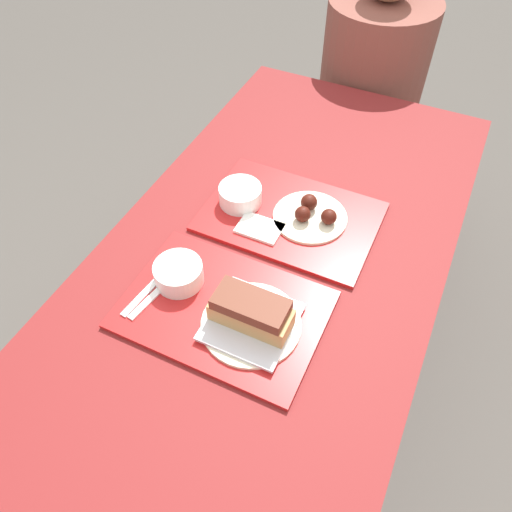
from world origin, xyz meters
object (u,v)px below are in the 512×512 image
(bowl_coleslaw_far, at_px, (240,194))
(person_seated_across, at_px, (374,68))
(bowl_coleslaw_near, at_px, (178,273))
(wings_plate_far, at_px, (311,214))
(tray_near, at_px, (223,310))
(brisket_sandwich_plate, at_px, (251,316))
(tray_far, at_px, (290,217))

(bowl_coleslaw_far, height_order, person_seated_across, person_seated_across)
(bowl_coleslaw_near, height_order, wings_plate_far, same)
(tray_near, distance_m, brisket_sandwich_plate, 0.09)
(wings_plate_far, distance_m, person_seated_across, 0.91)
(tray_far, xyz_separation_m, brisket_sandwich_plate, (0.05, -0.35, 0.04))
(tray_near, relative_size, person_seated_across, 0.62)
(bowl_coleslaw_near, distance_m, wings_plate_far, 0.39)
(tray_near, bearing_deg, bowl_coleslaw_near, 168.47)
(tray_near, height_order, tray_far, same)
(tray_near, xyz_separation_m, brisket_sandwich_plate, (0.08, -0.01, 0.04))
(tray_near, distance_m, bowl_coleslaw_far, 0.35)
(bowl_coleslaw_far, bearing_deg, tray_far, 4.86)
(tray_far, height_order, bowl_coleslaw_far, bowl_coleslaw_far)
(brisket_sandwich_plate, bearing_deg, tray_near, 170.58)
(bowl_coleslaw_far, relative_size, wings_plate_far, 0.59)
(brisket_sandwich_plate, xyz_separation_m, person_seated_across, (-0.09, 1.27, -0.08))
(bowl_coleslaw_far, xyz_separation_m, wings_plate_far, (0.20, 0.02, -0.01))
(wings_plate_far, xyz_separation_m, person_seated_across, (-0.09, 0.90, -0.06))
(tray_near, height_order, wings_plate_far, wings_plate_far)
(brisket_sandwich_plate, bearing_deg, bowl_coleslaw_near, 169.25)
(brisket_sandwich_plate, distance_m, person_seated_across, 1.27)
(tray_far, bearing_deg, bowl_coleslaw_far, -175.14)
(tray_near, xyz_separation_m, wings_plate_far, (0.07, 0.35, 0.02))
(bowl_coleslaw_far, bearing_deg, wings_plate_far, 7.00)
(bowl_coleslaw_near, relative_size, wings_plate_far, 0.59)
(tray_far, height_order, bowl_coleslaw_near, bowl_coleslaw_near)
(brisket_sandwich_plate, height_order, bowl_coleslaw_far, brisket_sandwich_plate)
(bowl_coleslaw_far, bearing_deg, brisket_sandwich_plate, -60.03)
(tray_near, relative_size, bowl_coleslaw_far, 3.94)
(tray_near, relative_size, bowl_coleslaw_near, 3.94)
(brisket_sandwich_plate, relative_size, wings_plate_far, 1.14)
(brisket_sandwich_plate, xyz_separation_m, wings_plate_far, (-0.00, 0.37, -0.02))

